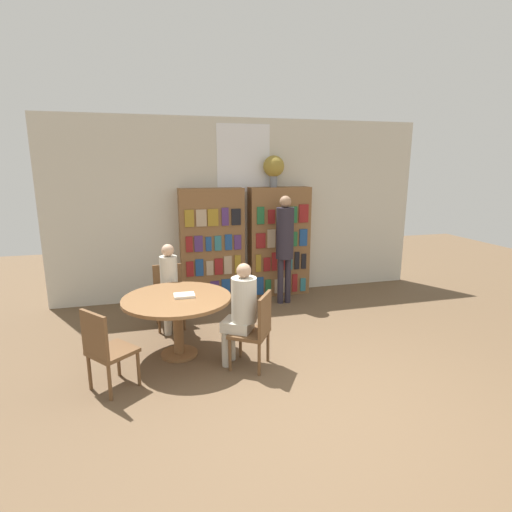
% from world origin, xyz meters
% --- Properties ---
extents(ground_plane, '(16.00, 16.00, 0.00)m').
position_xyz_m(ground_plane, '(0.00, 0.00, 0.00)').
color(ground_plane, brown).
extents(wall_back, '(6.40, 0.07, 3.00)m').
position_xyz_m(wall_back, '(0.00, 3.62, 1.51)').
color(wall_back, beige).
rests_on(wall_back, ground_plane).
extents(bookshelf_left, '(1.05, 0.34, 1.88)m').
position_xyz_m(bookshelf_left, '(-0.58, 3.43, 0.93)').
color(bookshelf_left, brown).
rests_on(bookshelf_left, ground_plane).
extents(bookshelf_right, '(1.05, 0.34, 1.88)m').
position_xyz_m(bookshelf_right, '(0.59, 3.43, 0.94)').
color(bookshelf_right, brown).
rests_on(bookshelf_right, ground_plane).
extents(flower_vase, '(0.35, 0.35, 0.52)m').
position_xyz_m(flower_vase, '(0.48, 3.43, 2.20)').
color(flower_vase, slate).
rests_on(flower_vase, bookshelf_right).
extents(reading_table, '(1.27, 1.27, 0.73)m').
position_xyz_m(reading_table, '(-1.31, 1.47, 0.62)').
color(reading_table, brown).
rests_on(reading_table, ground_plane).
extents(chair_near_camera, '(0.56, 0.56, 0.87)m').
position_xyz_m(chair_near_camera, '(-2.07, 0.86, 0.48)').
color(chair_near_camera, brown).
rests_on(chair_near_camera, ground_plane).
extents(chair_left_side, '(0.42, 0.42, 0.87)m').
position_xyz_m(chair_left_side, '(-1.37, 2.45, 0.48)').
color(chair_left_side, brown).
rests_on(chair_left_side, ground_plane).
extents(chair_far_side, '(0.55, 0.55, 0.87)m').
position_xyz_m(chair_far_side, '(-0.50, 0.95, 0.48)').
color(chair_far_side, brown).
rests_on(chair_far_side, ground_plane).
extents(seated_reader_left, '(0.25, 0.36, 1.21)m').
position_xyz_m(seated_reader_left, '(-1.36, 2.26, 0.67)').
color(seated_reader_left, beige).
rests_on(seated_reader_left, ground_plane).
extents(seated_reader_right, '(0.42, 0.41, 1.20)m').
position_xyz_m(seated_reader_right, '(-0.65, 1.04, 0.68)').
color(seated_reader_right, beige).
rests_on(seated_reader_right, ground_plane).
extents(librarian_standing, '(0.28, 0.55, 1.77)m').
position_xyz_m(librarian_standing, '(0.52, 2.93, 1.08)').
color(librarian_standing, '#28232D').
rests_on(librarian_standing, ground_plane).
extents(open_book_on_table, '(0.24, 0.18, 0.03)m').
position_xyz_m(open_book_on_table, '(-1.23, 1.47, 0.75)').
color(open_book_on_table, silver).
rests_on(open_book_on_table, reading_table).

